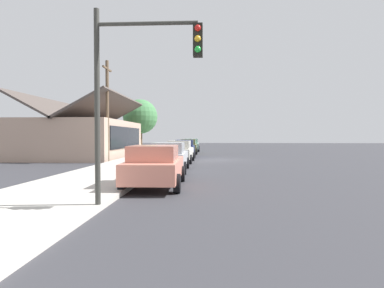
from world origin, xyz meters
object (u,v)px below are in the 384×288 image
Objects in this scene: shade_tree at (140,117)px; utility_pole_wooden at (107,109)px; fire_hydrant_red at (143,163)px; car_seafoam at (191,145)px; car_silver at (170,157)px; car_coral at (155,166)px; traffic_light_main at (138,75)px; car_ivory at (180,151)px; car_olive at (188,146)px; car_navy at (185,148)px.

utility_pole_wooden is at bearing -177.53° from shade_tree.
car_seafoam is at bearing -3.43° from fire_hydrant_red.
shade_tree reaches higher than car_silver.
car_coral is 27.23m from car_seafoam.
shade_tree is 1.21× the size of traffic_light_main.
car_silver is 1.46m from fire_hydrant_red.
car_olive is (10.74, 0.07, -0.00)m from car_ivory.
car_seafoam reaches higher than fire_hydrant_red.
car_seafoam is 31.11m from traffic_light_main.
utility_pole_wooden is at bearing 90.89° from car_ivory.
car_coral is at bearing 178.57° from car_navy.
car_silver is 0.64× the size of utility_pole_wooden.
utility_pole_wooden reaches higher than car_coral.
fire_hydrant_red is at bearing 15.96° from car_coral.
utility_pole_wooden is (14.68, 5.66, 0.44)m from traffic_light_main.
car_silver is 1.00× the size of car_seafoam.
car_coral is at bearing 178.89° from car_olive.
car_navy reaches higher than fire_hydrant_red.
car_silver is 20.72m from shade_tree.
car_seafoam is (10.99, -0.01, 0.00)m from car_navy.
traffic_light_main is (-25.43, -0.34, 2.68)m from car_olive.
car_olive is at bearing -0.91° from car_coral.
utility_pole_wooden is (-0.00, 5.39, 3.11)m from car_ivory.
car_olive is at bearing 177.85° from car_seafoam.
car_ivory is at bearing 178.69° from car_navy.
car_coral is 0.85× the size of traffic_light_main.
shade_tree is (3.02, 5.91, 3.41)m from car_olive.
car_seafoam is at bearing 0.57° from traffic_light_main.
car_coral and car_seafoam have the same top height.
car_coral is 25.64m from shade_tree.
car_navy is 0.73× the size of shade_tree.
car_ivory is 5.32m from car_navy.
car_seafoam is (16.31, 0.04, 0.00)m from car_ivory.
car_seafoam is at bearing 1.02° from car_ivory.
utility_pole_wooden reaches higher than car_seafoam.
fire_hydrant_red is (-6.23, 1.39, -0.32)m from car_ivory.
car_ivory is 15.39m from shade_tree.
car_coral is at bearing -153.46° from utility_pole_wooden.
car_navy is (16.24, 0.11, -0.00)m from car_coral.
car_ivory is 6.54× the size of fire_hydrant_red.
car_silver is at bearing 1.95° from traffic_light_main.
traffic_light_main reaches higher than car_navy.
car_coral is 21.67m from car_olive.
shade_tree is at bearing 12.49° from car_coral.
shade_tree is 29.14m from traffic_light_main.
traffic_light_main is 7.32× the size of fire_hydrant_red.
utility_pole_wooden reaches higher than fire_hydrant_red.
utility_pole_wooden is (-10.74, 5.32, 3.12)m from car_olive.
utility_pole_wooden is 10.56× the size of fire_hydrant_red.
car_ivory is 16.31m from car_seafoam.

